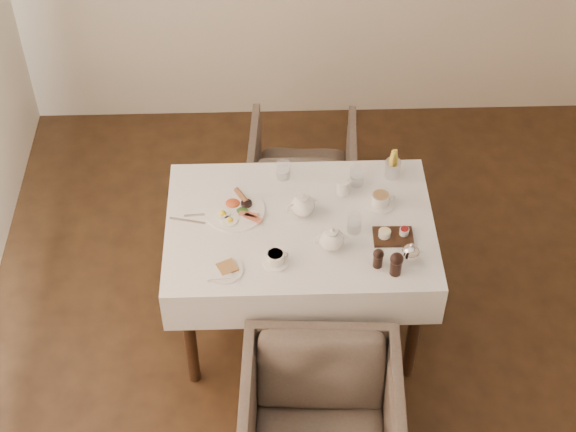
# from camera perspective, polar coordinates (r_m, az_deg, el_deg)

# --- Properties ---
(table) EXTENTS (1.28, 0.88, 0.75)m
(table) POSITION_cam_1_polar(r_m,az_deg,el_deg) (4.28, 0.77, -1.57)
(table) COLOR black
(table) RESTS_ON ground
(armchair_near) EXTENTS (0.73, 0.75, 0.65)m
(armchair_near) POSITION_cam_1_polar(r_m,az_deg,el_deg) (4.02, 2.11, -13.44)
(armchair_near) COLOR #4A3E36
(armchair_near) RESTS_ON ground
(armchair_far) EXTENTS (0.65, 0.67, 0.57)m
(armchair_far) POSITION_cam_1_polar(r_m,az_deg,el_deg) (5.16, 0.95, 2.90)
(armchair_far) COLOR #4A3E36
(armchair_far) RESTS_ON ground
(breakfast_plate) EXTENTS (0.29, 0.29, 0.04)m
(breakfast_plate) POSITION_cam_1_polar(r_m,az_deg,el_deg) (4.25, -3.43, 0.41)
(breakfast_plate) COLOR white
(breakfast_plate) RESTS_ON table
(side_plate) EXTENTS (0.17, 0.16, 0.02)m
(side_plate) POSITION_cam_1_polar(r_m,az_deg,el_deg) (3.99, -4.17, -3.53)
(side_plate) COLOR white
(side_plate) RESTS_ON table
(teapot_centre) EXTENTS (0.20, 0.18, 0.13)m
(teapot_centre) POSITION_cam_1_polar(r_m,az_deg,el_deg) (4.19, 0.95, 0.77)
(teapot_centre) COLOR white
(teapot_centre) RESTS_ON table
(teapot_front) EXTENTS (0.17, 0.13, 0.13)m
(teapot_front) POSITION_cam_1_polar(r_m,az_deg,el_deg) (4.04, 2.85, -1.44)
(teapot_front) COLOR white
(teapot_front) RESTS_ON table
(creamer) EXTENTS (0.08, 0.08, 0.08)m
(creamer) POSITION_cam_1_polar(r_m,az_deg,el_deg) (4.32, 3.59, 1.92)
(creamer) COLOR white
(creamer) RESTS_ON table
(teacup_near) EXTENTS (0.12, 0.12, 0.06)m
(teacup_near) POSITION_cam_1_polar(r_m,az_deg,el_deg) (4.00, -0.81, -2.75)
(teacup_near) COLOR white
(teacup_near) RESTS_ON table
(teacup_far) EXTENTS (0.14, 0.14, 0.07)m
(teacup_far) POSITION_cam_1_polar(r_m,az_deg,el_deg) (4.28, 5.99, 1.02)
(teacup_far) COLOR white
(teacup_far) RESTS_ON table
(glass_left) EXTENTS (0.07, 0.07, 0.09)m
(glass_left) POSITION_cam_1_polar(r_m,az_deg,el_deg) (4.40, -0.32, 2.98)
(glass_left) COLOR silver
(glass_left) RESTS_ON table
(glass_mid) EXTENTS (0.07, 0.07, 0.10)m
(glass_mid) POSITION_cam_1_polar(r_m,az_deg,el_deg) (4.14, 4.32, -0.46)
(glass_mid) COLOR silver
(glass_mid) RESTS_ON table
(glass_right) EXTENTS (0.07, 0.07, 0.10)m
(glass_right) POSITION_cam_1_polar(r_m,az_deg,el_deg) (4.37, 4.48, 2.58)
(glass_right) COLOR silver
(glass_right) RESTS_ON table
(condiment_board) EXTENTS (0.19, 0.13, 0.05)m
(condiment_board) POSITION_cam_1_polar(r_m,az_deg,el_deg) (4.15, 6.79, -1.26)
(condiment_board) COLOR black
(condiment_board) RESTS_ON table
(pepper_mill_left) EXTENTS (0.06, 0.06, 0.10)m
(pepper_mill_left) POSITION_cam_1_polar(r_m,az_deg,el_deg) (3.99, 5.85, -2.72)
(pepper_mill_left) COLOR black
(pepper_mill_left) RESTS_ON table
(pepper_mill_right) EXTENTS (0.06, 0.06, 0.12)m
(pepper_mill_right) POSITION_cam_1_polar(r_m,az_deg,el_deg) (3.96, 7.01, -3.08)
(pepper_mill_right) COLOR black
(pepper_mill_right) RESTS_ON table
(silver_pot) EXTENTS (0.10, 0.09, 0.11)m
(silver_pot) POSITION_cam_1_polar(r_m,az_deg,el_deg) (4.03, 7.94, -2.32)
(silver_pot) COLOR white
(silver_pot) RESTS_ON table
(fries_cup) EXTENTS (0.08, 0.08, 0.17)m
(fries_cup) POSITION_cam_1_polar(r_m,az_deg,el_deg) (4.42, 6.82, 3.30)
(fries_cup) COLOR silver
(fries_cup) RESTS_ON table
(cutlery_fork) EXTENTS (0.18, 0.03, 0.00)m
(cutlery_fork) POSITION_cam_1_polar(r_m,az_deg,el_deg) (4.25, -5.54, 0.08)
(cutlery_fork) COLOR silver
(cutlery_fork) RESTS_ON table
(cutlery_knife) EXTENTS (0.18, 0.06, 0.00)m
(cutlery_knife) POSITION_cam_1_polar(r_m,az_deg,el_deg) (4.23, -6.52, -0.30)
(cutlery_knife) COLOR silver
(cutlery_knife) RESTS_ON table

